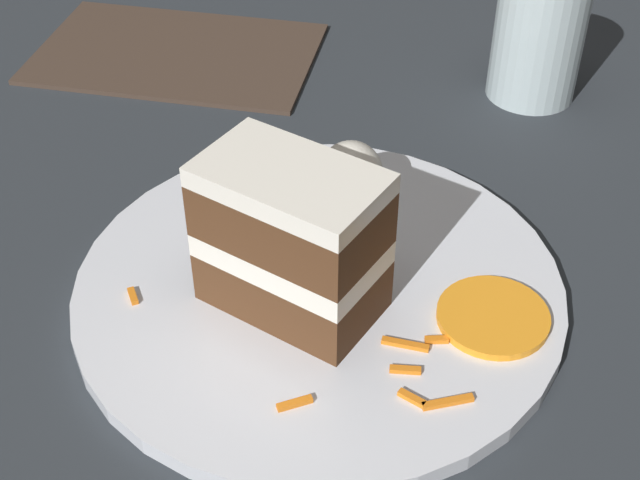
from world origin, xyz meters
TOP-DOWN VIEW (x-y plane):
  - ground_plane at (0.00, 0.00)m, footprint 6.00×6.00m
  - dining_table at (0.00, 0.00)m, footprint 1.36×1.01m
  - plate at (-0.02, 0.00)m, footprint 0.29×0.29m
  - cake_slice at (-0.00, -0.01)m, footprint 0.07×0.11m
  - cream_dollop at (-0.10, -0.01)m, footprint 0.05×0.04m
  - orange_garnish at (-0.04, 0.10)m, footprint 0.06×0.06m
  - carrot_shreds_scatter at (0.03, 0.06)m, footprint 0.09×0.21m
  - drinking_glass at (-0.31, 0.05)m, footprint 0.07×0.07m
  - menu_card at (-0.24, -0.24)m, footprint 0.21×0.27m

SIDE VIEW (x-z plane):
  - ground_plane at x=0.00m, z-range 0.00..0.00m
  - dining_table at x=0.00m, z-range 0.00..0.03m
  - menu_card at x=-0.24m, z-range 0.03..0.03m
  - plate at x=-0.02m, z-range 0.03..0.04m
  - carrot_shreds_scatter at x=0.03m, z-range 0.04..0.04m
  - orange_garnish at x=-0.04m, z-range 0.04..0.05m
  - cream_dollop at x=-0.10m, z-range 0.04..0.09m
  - drinking_glass at x=-0.31m, z-range 0.02..0.12m
  - cake_slice at x=0.00m, z-range 0.04..0.13m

